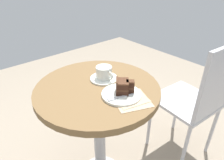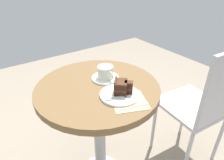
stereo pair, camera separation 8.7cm
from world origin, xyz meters
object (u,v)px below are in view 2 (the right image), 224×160
Objects in this scene: cake_slice at (122,87)px; napkin at (128,100)px; teaspoon at (102,73)px; fork at (115,98)px; saucer at (105,78)px; coffee_cup at (106,72)px; cake_plate at (120,95)px; cafe_chair at (206,102)px.

cake_slice is 0.46× the size of napkin.
fork reaches higher than teaspoon.
saucer reaches higher than napkin.
coffee_cup reaches higher than teaspoon.
cake_slice reaches higher than napkin.
teaspoon is (-0.05, 0.01, -0.03)m from coffee_cup.
fork is (0.19, -0.08, -0.03)m from coffee_cup.
cake_plate is at bearing -116.08° from teaspoon.
teaspoon is 0.49× the size of cake_plate.
coffee_cup is 0.61× the size of cake_plate.
teaspoon reaches higher than cake_plate.
cafe_chair reaches higher than napkin.
cafe_chair reaches higher than cake_plate.
napkin is (0.23, -0.02, -0.04)m from coffee_cup.
cake_plate is 0.04m from cake_slice.
cake_slice is (0.18, -0.02, 0.00)m from coffee_cup.
saucer is at bearing 168.77° from cake_plate.
napkin is (0.23, -0.02, -0.00)m from saucer.
saucer is 0.79× the size of cake_plate.
teaspoon is 0.26m from fork.
fork is 0.65m from cafe_chair.
fork reaches higher than napkin.
cafe_chair is at bearing 75.84° from cake_slice.
coffee_cup is at bearing 173.90° from napkin.
napkin is at bearing -3.75° from cafe_chair.
cake_slice reaches higher than teaspoon.
saucer is 1.56× the size of cake_slice.
cafe_chair is at bearing -173.17° from fork.
saucer is at bearing 172.63° from cake_slice.
fork is (0.02, -0.04, 0.01)m from cake_plate.
coffee_cup reaches higher than saucer.
cafe_chair is (0.14, 0.57, -0.19)m from cake_plate.
coffee_cup is 1.21× the size of cake_slice.
napkin is at bearing 0.07° from cake_slice.
cake_plate is at bearing -137.92° from fork.
teaspoon is at bearing -90.56° from fork.
saucer is 0.18m from cake_plate.
teaspoon is at bearing 173.58° from napkin.
napkin is at bearing -111.61° from teaspoon.
cake_plate is 0.21× the size of cafe_chair.
napkin is 0.59m from cafe_chair.
cake_slice is (0.23, -0.03, 0.03)m from teaspoon.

